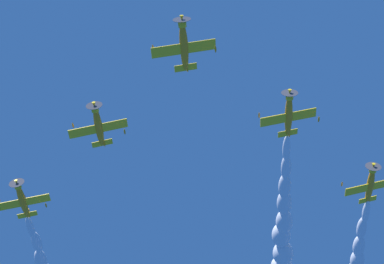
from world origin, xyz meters
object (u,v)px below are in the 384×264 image
(airplane_lead, at_px, (184,45))
(airplane_left_wingman, at_px, (289,114))
(airplane_right_wingman, at_px, (98,125))
(airplane_outer_left, at_px, (370,184))
(airplane_outer_right, at_px, (22,200))

(airplane_lead, distance_m, airplane_left_wingman, 20.71)
(airplane_right_wingman, bearing_deg, airplane_outer_left, -145.67)
(airplane_right_wingman, height_order, airplane_outer_right, airplane_right_wingman)
(airplane_left_wingman, xyz_separation_m, airplane_outer_left, (-10.05, -18.58, -0.40))
(airplane_left_wingman, height_order, airplane_outer_left, airplane_left_wingman)
(airplane_lead, height_order, airplane_left_wingman, airplane_left_wingman)
(airplane_right_wingman, relative_size, airplane_outer_right, 0.99)
(airplane_lead, height_order, airplane_outer_left, airplane_outer_left)
(airplane_outer_left, relative_size, airplane_outer_right, 1.00)
(airplane_lead, xyz_separation_m, airplane_left_wingman, (-11.60, -17.14, 0.74))
(airplane_right_wingman, distance_m, airplane_outer_left, 48.35)
(airplane_left_wingman, bearing_deg, airplane_outer_right, -0.05)
(airplane_outer_left, bearing_deg, airplane_right_wingman, 34.33)
(airplane_lead, height_order, airplane_right_wingman, airplane_right_wingman)
(airplane_outer_right, bearing_deg, airplane_lead, 155.42)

